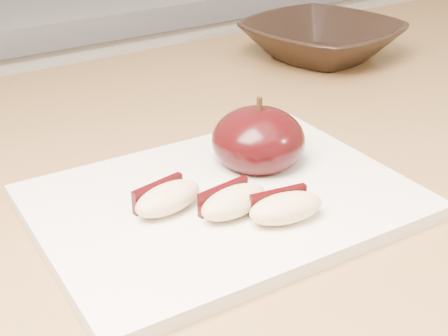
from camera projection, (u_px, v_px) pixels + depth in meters
back_cabinet at (24, 211)px, 1.33m from camera, size 2.40×0.62×0.94m
cutting_board at (224, 201)px, 0.52m from camera, size 0.31×0.24×0.01m
apple_half at (258, 140)px, 0.56m from camera, size 0.11×0.11×0.07m
apple_wedge_a at (167, 198)px, 0.49m from camera, size 0.06×0.04×0.02m
apple_wedge_b at (233, 201)px, 0.48m from camera, size 0.06×0.04×0.02m
apple_wedge_c at (285, 207)px, 0.48m from camera, size 0.06×0.04×0.02m
bowl at (321, 40)px, 0.87m from camera, size 0.24×0.24×0.05m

